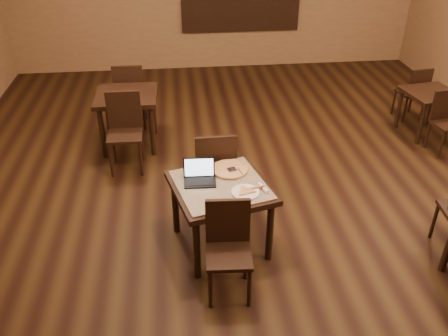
{
  "coord_description": "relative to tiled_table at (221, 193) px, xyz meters",
  "views": [
    {
      "loc": [
        -0.88,
        -4.54,
        3.33
      ],
      "look_at": [
        -0.43,
        -0.48,
        0.85
      ],
      "focal_mm": 38.0,
      "sensor_mm": 36.0,
      "label": 1
    }
  ],
  "objects": [
    {
      "name": "chair_main_far",
      "position": [
        0.0,
        0.61,
        -0.08
      ],
      "size": [
        0.46,
        0.46,
        1.03
      ],
      "rotation": [
        0.0,
        0.0,
        3.16
      ],
      "color": "black",
      "rests_on": "ground"
    },
    {
      "name": "other_table_b_chair_near",
      "position": [
        -1.07,
        1.78,
        -0.08
      ],
      "size": [
        0.45,
        0.45,
        1.03
      ],
      "rotation": [
        0.0,
        0.0,
        -0.01
      ],
      "color": "black",
      "rests_on": "ground"
    },
    {
      "name": "other_table_a_chair_far",
      "position": [
        3.37,
        2.76,
        -0.17
      ],
      "size": [
        0.43,
        0.43,
        0.87
      ],
      "rotation": [
        0.0,
        0.0,
        3.29
      ],
      "color": "black",
      "rests_on": "ground"
    },
    {
      "name": "plate",
      "position": [
        0.22,
        -0.18,
        0.11
      ],
      "size": [
        0.27,
        0.27,
        0.01
      ],
      "primitive_type": "cylinder",
      "color": "white",
      "rests_on": "tiled_table"
    },
    {
      "name": "other_table_a_chair_near",
      "position": [
        3.35,
        1.75,
        -0.17
      ],
      "size": [
        0.43,
        0.43,
        0.87
      ],
      "rotation": [
        0.0,
        0.0,
        0.15
      ],
      "color": "black",
      "rests_on": "ground"
    },
    {
      "name": "other_table_b_chair_far",
      "position": [
        -1.07,
        2.98,
        -0.08
      ],
      "size": [
        0.45,
        0.45,
        1.03
      ],
      "rotation": [
        0.0,
        0.0,
        3.13
      ],
      "color": "black",
      "rests_on": "ground"
    },
    {
      "name": "pizza_slice",
      "position": [
        0.22,
        -0.18,
        0.13
      ],
      "size": [
        0.25,
        0.25,
        0.02
      ],
      "primitive_type": null,
      "rotation": [
        0.0,
        0.0,
        0.26
      ],
      "color": "beige",
      "rests_on": "plate"
    },
    {
      "name": "spatula",
      "position": [
        0.14,
        0.22,
        0.13
      ],
      "size": [
        0.14,
        0.23,
        0.01
      ],
      "primitive_type": "cube",
      "rotation": [
        0.0,
        0.0,
        0.23
      ],
      "color": "silver",
      "rests_on": "pizza_whole"
    },
    {
      "name": "other_table_b",
      "position": [
        -1.07,
        2.38,
        0.0
      ],
      "size": [
        0.86,
        0.86,
        0.8
      ],
      "rotation": [
        0.0,
        0.0,
        -0.01
      ],
      "color": "black",
      "rests_on": "ground"
    },
    {
      "name": "ground",
      "position": [
        0.49,
        0.64,
        -0.66
      ],
      "size": [
        10.0,
        10.0,
        0.0
      ],
      "primitive_type": "plane",
      "color": "black",
      "rests_on": "ground"
    },
    {
      "name": "pizza_whole",
      "position": [
        0.12,
        0.24,
        0.12
      ],
      "size": [
        0.38,
        0.38,
        0.03
      ],
      "color": "beige",
      "rests_on": "pizza_pan"
    },
    {
      "name": "pizza_pan",
      "position": [
        0.12,
        0.24,
        0.11
      ],
      "size": [
        0.38,
        0.38,
        0.01
      ],
      "primitive_type": "cylinder",
      "color": "silver",
      "rests_on": "tiled_table"
    },
    {
      "name": "chair_main_near",
      "position": [
        0.01,
        -0.62,
        -0.13
      ],
      "size": [
        0.43,
        0.43,
        0.94
      ],
      "rotation": [
        0.0,
        0.0,
        -0.06
      ],
      "color": "black",
      "rests_on": "ground"
    },
    {
      "name": "other_table_a",
      "position": [
        3.36,
        2.26,
        -0.1
      ],
      "size": [
        0.82,
        0.82,
        0.67
      ],
      "rotation": [
        0.0,
        0.0,
        0.15
      ],
      "color": "black",
      "rests_on": "ground"
    },
    {
      "name": "tiled_table",
      "position": [
        0.0,
        0.0,
        0.0
      ],
      "size": [
        1.12,
        1.12,
        0.76
      ],
      "rotation": [
        0.0,
        0.0,
        0.25
      ],
      "color": "black",
      "rests_on": "ground"
    },
    {
      "name": "laptop",
      "position": [
        -0.2,
        0.1,
        0.16
      ],
      "size": [
        0.32,
        0.26,
        0.21
      ],
      "rotation": [
        0.0,
        0.0,
        -0.04
      ],
      "color": "black",
      "rests_on": "tiled_table"
    },
    {
      "name": "napkin_roll",
      "position": [
        0.4,
        -0.14,
        0.12
      ],
      "size": [
        0.09,
        0.18,
        0.04
      ],
      "rotation": [
        0.0,
        0.0,
        0.33
      ],
      "color": "white",
      "rests_on": "tiled_table"
    }
  ]
}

